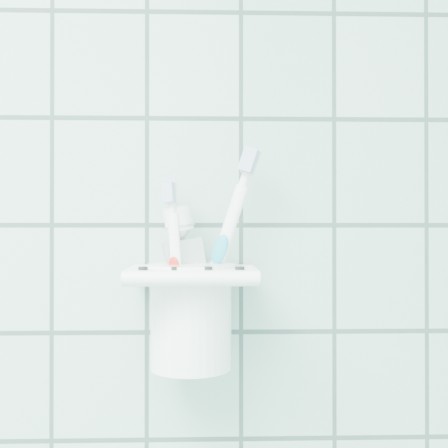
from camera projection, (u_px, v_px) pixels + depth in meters
name	position (u px, v px, depth m)	size (l,w,h in m)	color
holder_bracket	(193.00, 276.00, 0.56)	(0.13, 0.10, 0.04)	white
cup	(191.00, 312.00, 0.56)	(0.09, 0.09, 0.10)	white
toothbrush_pink	(195.00, 265.00, 0.57)	(0.03, 0.02, 0.19)	white
toothbrush_blue	(182.00, 271.00, 0.55)	(0.03, 0.03, 0.18)	white
toothbrush_orange	(187.00, 247.00, 0.58)	(0.08, 0.02, 0.22)	white
toothpaste_tube	(199.00, 269.00, 0.58)	(0.06, 0.04, 0.16)	silver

